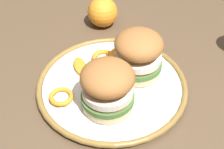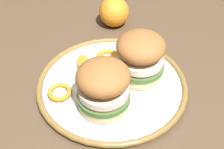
% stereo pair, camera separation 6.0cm
% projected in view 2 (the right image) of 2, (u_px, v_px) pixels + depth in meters
% --- Properties ---
extents(dining_table, '(1.26, 0.92, 0.73)m').
position_uv_depth(dining_table, '(123.00, 103.00, 0.79)').
color(dining_table, brown).
rests_on(dining_table, ground).
extents(dinner_plate, '(0.32, 0.32, 0.02)m').
position_uv_depth(dinner_plate, '(112.00, 85.00, 0.68)').
color(dinner_plate, white).
rests_on(dinner_plate, dining_table).
extents(sandwich_half_left, '(0.14, 0.14, 0.10)m').
position_uv_depth(sandwich_half_left, '(140.00, 56.00, 0.66)').
color(sandwich_half_left, beige).
rests_on(sandwich_half_left, dinner_plate).
extents(sandwich_half_right, '(0.14, 0.14, 0.10)m').
position_uv_depth(sandwich_half_right, '(103.00, 86.00, 0.60)').
color(sandwich_half_right, beige).
rests_on(sandwich_half_right, dinner_plate).
extents(orange_peel_curled, '(0.06, 0.06, 0.01)m').
position_uv_depth(orange_peel_curled, '(60.00, 92.00, 0.65)').
color(orange_peel_curled, orange).
rests_on(orange_peel_curled, dinner_plate).
extents(orange_peel_strip_long, '(0.04, 0.06, 0.01)m').
position_uv_depth(orange_peel_strip_long, '(83.00, 63.00, 0.71)').
color(orange_peel_strip_long, orange).
rests_on(orange_peel_strip_long, dinner_plate).
extents(orange_peel_strip_short, '(0.08, 0.06, 0.01)m').
position_uv_depth(orange_peel_strip_short, '(129.00, 50.00, 0.75)').
color(orange_peel_strip_short, orange).
rests_on(orange_peel_strip_short, dinner_plate).
extents(orange_peel_small_curl, '(0.07, 0.07, 0.01)m').
position_uv_depth(orange_peel_small_curl, '(107.00, 57.00, 0.73)').
color(orange_peel_small_curl, orange).
rests_on(orange_peel_small_curl, dinner_plate).
extents(whole_orange, '(0.08, 0.08, 0.08)m').
position_uv_depth(whole_orange, '(114.00, 12.00, 0.84)').
color(whole_orange, orange).
rests_on(whole_orange, dining_table).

